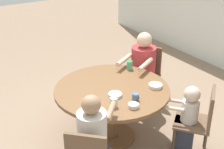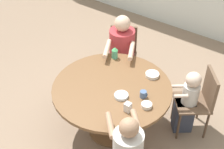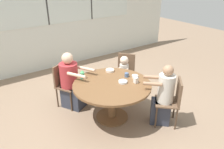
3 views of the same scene
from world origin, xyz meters
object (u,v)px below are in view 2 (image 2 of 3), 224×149
object	(u,v)px
chair_for_toddler	(201,97)
coffee_mug	(143,94)
chair_for_man_blue_shirt	(123,50)
bowl_white_shallow	(147,105)
bowl_fruit	(121,96)
person_toddler	(187,103)
sippy_cup	(115,53)
bowl_cereal	(152,75)
milk_carton_small	(128,107)
person_man_blue_shirt	(121,58)

from	to	relation	value
chair_for_toddler	coffee_mug	world-z (taller)	chair_for_toddler
chair_for_man_blue_shirt	coffee_mug	xyz separation A→B (m)	(0.89, -0.87, 0.24)
bowl_white_shallow	bowl_fruit	bearing A→B (deg)	-173.87
person_toddler	sippy_cup	bearing A→B (deg)	55.72
sippy_cup	bowl_cereal	size ratio (longest dim) A/B	0.96
chair_for_toddler	bowl_white_shallow	bearing A→B (deg)	115.77
person_toddler	bowl_white_shallow	size ratio (longest dim) A/B	7.64
milk_carton_small	bowl_cereal	distance (m)	0.67
bowl_white_shallow	bowl_fruit	xyz separation A→B (m)	(-0.31, -0.03, -0.00)
chair_for_man_blue_shirt	bowl_fruit	size ratio (longest dim) A/B	5.58
sippy_cup	bowl_white_shallow	bearing A→B (deg)	-33.06
bowl_cereal	bowl_white_shallow	bearing A→B (deg)	-65.25
chair_for_toddler	bowl_white_shallow	size ratio (longest dim) A/B	7.46
sippy_cup	milk_carton_small	bearing A→B (deg)	-45.54
bowl_white_shallow	bowl_cereal	distance (m)	0.54
chair_for_man_blue_shirt	sippy_cup	distance (m)	0.56
coffee_mug	chair_for_toddler	bearing A→B (deg)	53.11
chair_for_man_blue_shirt	sippy_cup	bearing A→B (deg)	83.91
person_man_blue_shirt	bowl_white_shallow	distance (m)	1.26
coffee_mug	milk_carton_small	distance (m)	0.28
chair_for_man_blue_shirt	chair_for_toddler	distance (m)	1.37
bowl_cereal	coffee_mug	bearing A→B (deg)	-73.19
person_toddler	sippy_cup	xyz separation A→B (m)	(-1.03, -0.08, 0.37)
coffee_mug	sippy_cup	distance (m)	0.82
chair_for_man_blue_shirt	sippy_cup	xyz separation A→B (m)	(0.18, -0.45, 0.28)
sippy_cup	milk_carton_small	distance (m)	0.98
chair_for_man_blue_shirt	bowl_cereal	world-z (taller)	chair_for_man_blue_shirt
person_man_blue_shirt	bowl_cereal	world-z (taller)	person_man_blue_shirt
chair_for_man_blue_shirt	person_man_blue_shirt	size ratio (longest dim) A/B	0.76
sippy_cup	bowl_cereal	distance (m)	0.59
sippy_cup	bowl_fruit	xyz separation A→B (m)	(0.51, -0.56, -0.06)
sippy_cup	bowl_fruit	world-z (taller)	sippy_cup
chair_for_toddler	person_toddler	bearing A→B (deg)	90.00
chair_for_man_blue_shirt	bowl_white_shallow	bearing A→B (deg)	107.15
chair_for_toddler	chair_for_man_blue_shirt	bearing A→B (deg)	39.86
bowl_cereal	milk_carton_small	bearing A→B (deg)	-81.48
person_man_blue_shirt	coffee_mug	bearing A→B (deg)	109.85
sippy_cup	bowl_white_shallow	size ratio (longest dim) A/B	1.36
chair_for_toddler	person_toddler	size ratio (longest dim) A/B	0.98
bowl_fruit	person_toddler	bearing A→B (deg)	50.88
chair_for_toddler	milk_carton_small	xyz separation A→B (m)	(-0.47, -0.88, 0.25)
chair_for_man_blue_shirt	chair_for_toddler	world-z (taller)	same
sippy_cup	chair_for_toddler	bearing A→B (deg)	8.77
chair_for_toddler	bowl_cereal	size ratio (longest dim) A/B	5.27
person_toddler	bowl_white_shallow	bearing A→B (deg)	121.75
bowl_fruit	sippy_cup	bearing A→B (deg)	132.01
milk_carton_small	person_man_blue_shirt	bearing A→B (deg)	128.38
coffee_mug	sippy_cup	xyz separation A→B (m)	(-0.70, 0.42, 0.04)
coffee_mug	bowl_cereal	world-z (taller)	coffee_mug
person_toddler	chair_for_man_blue_shirt	bearing A→B (deg)	34.47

